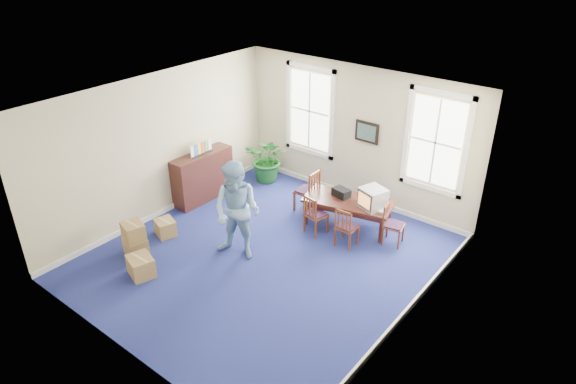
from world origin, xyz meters
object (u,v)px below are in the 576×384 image
Objects in this scene: crt_tv at (373,198)px; cardboard_boxes at (144,239)px; man at (237,211)px; chair_near_left at (316,214)px; credenza at (203,175)px; conference_table at (348,213)px; potted_plant at (268,159)px.

cardboard_boxes is (-3.11, -3.48, -0.49)m from crt_tv.
man is (-1.65, -2.32, 0.15)m from crt_tv.
credenza is (-3.00, -0.42, 0.17)m from chair_near_left.
chair_near_left is 3.54m from cardboard_boxes.
conference_table is 1.45× the size of cardboard_boxes.
cardboard_boxes is (-2.55, -3.44, 0.05)m from conference_table.
chair_near_left is at bearing 9.43° from credenza.
potted_plant reaches higher than conference_table.
crt_tv is at bearing 40.56° from man.
crt_tv is at bearing -8.55° from conference_table.
crt_tv is 2.85m from man.
credenza is (-3.38, -1.05, 0.30)m from conference_table.
credenza is 1.80m from potted_plant.
crt_tv is 0.40× the size of cardboard_boxes.
conference_table is 2.08× the size of chair_near_left.
man reaches higher than credenza.
chair_near_left is 0.57× the size of credenza.
man is 1.69× the size of potted_plant.
potted_plant is at bearing 106.02° from man.
man is 2.62m from credenza.
conference_table is 0.76m from chair_near_left.
chair_near_left is 2.73m from potted_plant.
cardboard_boxes reaches higher than conference_table.
crt_tv is 0.26× the size of man.
conference_table is 4.28m from cardboard_boxes.
chair_near_left is at bearing 52.48° from man.
cardboard_boxes is (-2.17, -2.80, -0.08)m from chair_near_left.
conference_table is at bearing 50.28° from man.
cardboard_boxes is at bearing -86.74° from potted_plant.
conference_table is at bearing 18.87° from credenza.
man is 1.56× the size of cardboard_boxes.
cardboard_boxes is at bearing -155.55° from man.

